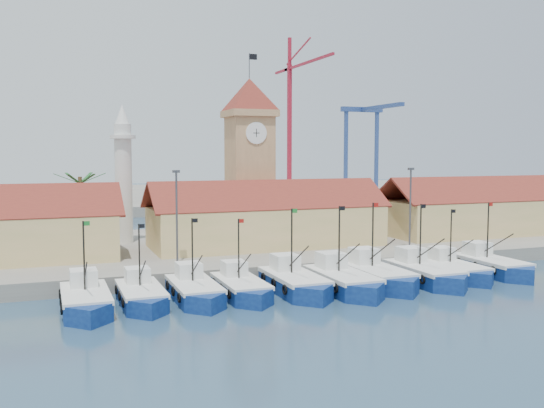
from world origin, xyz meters
name	(u,v)px	position (x,y,z in m)	size (l,w,h in m)	color
ground	(347,297)	(0.00, 0.00, 0.00)	(400.00, 400.00, 0.00)	navy
quay	(255,247)	(0.00, 24.00, 0.75)	(140.00, 32.00, 1.50)	gray
terminal	(145,197)	(0.00, 110.00, 1.00)	(240.00, 80.00, 2.00)	gray
boat_0	(86,302)	(-21.00, 2.73, 0.76)	(3.53, 9.67, 7.32)	navy
boat_1	(142,297)	(-16.71, 3.20, 0.71)	(3.30, 9.05, 6.85)	navy
boat_2	(195,292)	(-12.36, 3.16, 0.74)	(3.45, 9.45, 7.15)	navy
boat_3	(242,289)	(-8.38, 3.04, 0.72)	(3.35, 9.19, 6.95)	navy
boat_4	(296,284)	(-3.57, 2.76, 0.80)	(3.73, 10.22, 7.73)	navy
boat_5	(344,283)	(0.61, 1.83, 0.82)	(3.81, 10.45, 7.91)	navy
boat_6	(378,277)	(4.54, 2.77, 0.83)	(3.87, 10.60, 8.02)	navy
boat_7	(426,275)	(9.34, 2.21, 0.80)	(3.76, 10.29, 7.79)	navy
boat_8	(456,271)	(13.33, 3.02, 0.73)	(3.41, 9.33, 7.06)	navy
boat_9	(493,267)	(18.04, 3.26, 0.79)	(3.67, 10.04, 7.60)	navy
hall_center	(266,224)	(0.00, 20.00, 3.99)	(27.04, 10.13, 7.61)	#E9BF80
hall_right	(492,214)	(32.00, 20.00, 3.99)	(31.20, 10.13, 7.61)	#E9BF80
clock_tower	(250,154)	(0.00, 26.00, 11.96)	(5.80, 5.80, 22.70)	tan
minaret	(123,173)	(-15.00, 28.00, 9.73)	(3.00, 3.00, 16.30)	silver
palm_tree	(81,206)	(-20.00, 26.00, 6.25)	(5.60, 5.03, 8.39)	brown
lamp_posts	(298,208)	(0.50, 12.00, 6.48)	(80.70, 0.25, 9.03)	#3F3F44
crane_red_right	(292,105)	(37.54, 103.04, 24.60)	(1.00, 35.91, 40.27)	maroon
gantry	(367,125)	(62.00, 106.65, 20.04)	(13.00, 22.00, 23.20)	navy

